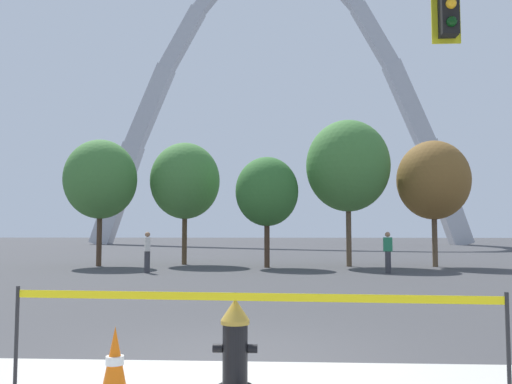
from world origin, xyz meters
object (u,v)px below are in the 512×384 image
object	(u,v)px
monument_arch	(278,109)
pedestrian_standing_center	(147,252)
fire_hydrant	(235,344)
traffic_cone_by_hydrant	(115,366)
pedestrian_walking_left	(388,252)

from	to	relation	value
monument_arch	pedestrian_standing_center	distance (m)	46.21
fire_hydrant	traffic_cone_by_hydrant	world-z (taller)	fire_hydrant
fire_hydrant	monument_arch	bearing A→B (deg)	90.16
fire_hydrant	pedestrian_standing_center	distance (m)	15.60
fire_hydrant	pedestrian_walking_left	size ratio (longest dim) A/B	0.62
pedestrian_standing_center	fire_hydrant	bearing A→B (deg)	-72.07
fire_hydrant	pedestrian_walking_left	world-z (taller)	pedestrian_walking_left
monument_arch	pedestrian_standing_center	world-z (taller)	monument_arch
traffic_cone_by_hydrant	pedestrian_walking_left	size ratio (longest dim) A/B	0.46
fire_hydrant	pedestrian_standing_center	bearing A→B (deg)	107.93
traffic_cone_by_hydrant	monument_arch	xyz separation A→B (m)	(0.93, 58.58, 16.17)
monument_arch	traffic_cone_by_hydrant	bearing A→B (deg)	-90.91
fire_hydrant	traffic_cone_by_hydrant	bearing A→B (deg)	-154.00
traffic_cone_by_hydrant	monument_arch	world-z (taller)	monument_arch
pedestrian_standing_center	pedestrian_walking_left	bearing A→B (deg)	1.94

